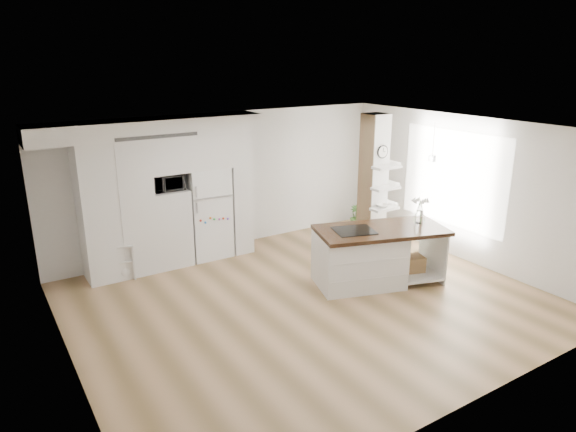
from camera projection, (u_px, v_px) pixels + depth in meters
name	position (u px, v px, depth m)	size (l,w,h in m)	color
floor	(310.00, 302.00, 8.11)	(7.00, 6.00, 0.01)	tan
room	(311.00, 188.00, 7.56)	(7.04, 6.04, 2.72)	white
cabinet_wall	(157.00, 186.00, 9.07)	(4.00, 0.71, 2.70)	silver
refrigerator	(207.00, 212.00, 9.74)	(0.78, 0.69, 1.75)	white
column	(379.00, 185.00, 9.84)	(0.69, 0.90, 2.70)	silver
window	(453.00, 179.00, 9.69)	(2.40, 2.40, 0.00)	white
pendant_light	(391.00, 157.00, 8.47)	(0.12, 0.12, 0.10)	white
kitchen_island	(366.00, 256.00, 8.62)	(2.36, 1.63, 1.54)	silver
bookshelf	(120.00, 263.00, 8.87)	(0.59, 0.43, 0.64)	silver
floor_plant_a	(398.00, 252.00, 9.48)	(0.28, 0.22, 0.51)	#41752F
floor_plant_b	(356.00, 216.00, 11.59)	(0.28, 0.28, 0.49)	#41752F
microwave	(168.00, 182.00, 9.11)	(0.54, 0.37, 0.30)	#2D2D2D
shelf_plant	(383.00, 173.00, 10.05)	(0.27, 0.23, 0.30)	#41752F
decor_bowl	(383.00, 206.00, 9.71)	(0.22, 0.22, 0.05)	white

